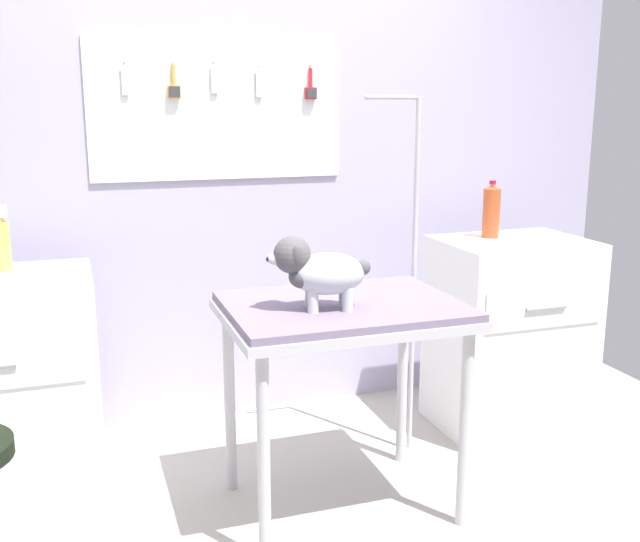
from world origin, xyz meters
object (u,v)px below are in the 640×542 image
at_px(grooming_arm, 411,294).
at_px(soda_bottle, 491,211).
at_px(grooming_table, 343,326).
at_px(dog, 318,270).
at_px(cabinet_right, 509,334).

distance_m(grooming_arm, soda_bottle, 0.63).
height_order(grooming_table, dog, dog).
xyz_separation_m(grooming_arm, dog, (-0.57, -0.41, 0.23)).
relative_size(grooming_table, soda_bottle, 3.25).
xyz_separation_m(dog, soda_bottle, (1.08, 0.62, 0.08)).
relative_size(dog, soda_bottle, 1.36).
distance_m(dog, soda_bottle, 1.24).
relative_size(grooming_table, cabinet_right, 0.96).
bearing_deg(soda_bottle, dog, -150.16).
relative_size(cabinet_right, soda_bottle, 3.40).
distance_m(grooming_arm, cabinet_right, 0.65).
bearing_deg(grooming_table, soda_bottle, 30.27).
bearing_deg(soda_bottle, cabinet_right, -54.18).
bearing_deg(cabinet_right, dog, -155.76).
distance_m(grooming_table, cabinet_right, 1.16).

